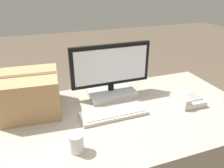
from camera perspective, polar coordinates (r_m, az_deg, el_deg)
name	(u,v)px	position (r m, az deg, el deg)	size (l,w,h in m)	color
office_desk	(114,160)	(1.63, 0.48, -19.29)	(1.80, 0.90, 0.75)	#A89E8E
monitor	(111,75)	(1.56, -0.29, 2.25)	(0.58, 0.26, 0.38)	#B7B7B7
keyboard	(113,113)	(1.38, 0.35, -7.63)	(0.42, 0.15, 0.03)	beige
desk_phone	(187,100)	(1.59, 18.96, -3.86)	(0.18, 0.19, 0.07)	beige
paper_cup_right	(76,143)	(1.12, -9.32, -14.86)	(0.08, 0.08, 0.10)	white
spoon	(219,98)	(1.75, 26.10, -3.24)	(0.04, 0.15, 0.00)	#B2B2B7
cardboard_box	(30,93)	(1.47, -20.56, -2.28)	(0.38, 0.37, 0.25)	tan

